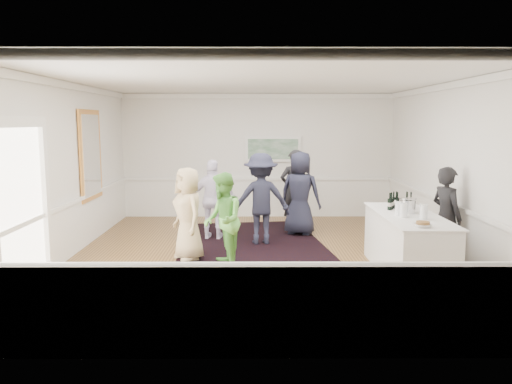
{
  "coord_description": "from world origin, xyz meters",
  "views": [
    {
      "loc": [
        -0.09,
        -8.97,
        2.48
      ],
      "look_at": [
        -0.06,
        0.2,
        1.19
      ],
      "focal_mm": 35.0,
      "sensor_mm": 36.0,
      "label": 1
    }
  ],
  "objects_px": {
    "serving_table": "(407,244)",
    "guest_dark_a": "(261,199)",
    "bartender": "(446,217)",
    "nut_bowl": "(423,224)",
    "guest_tan": "(188,214)",
    "guest_dark_b": "(294,190)",
    "guest_navy": "(300,193)",
    "ice_bucket": "(408,206)",
    "guest_green": "(223,220)",
    "guest_lilac": "(213,200)"
  },
  "relations": [
    {
      "from": "guest_tan",
      "to": "ice_bucket",
      "type": "height_order",
      "value": "guest_tan"
    },
    {
      "from": "guest_tan",
      "to": "nut_bowl",
      "type": "bearing_deg",
      "value": 32.1
    },
    {
      "from": "guest_tan",
      "to": "guest_green",
      "type": "height_order",
      "value": "guest_tan"
    },
    {
      "from": "guest_tan",
      "to": "guest_dark_b",
      "type": "height_order",
      "value": "guest_dark_b"
    },
    {
      "from": "bartender",
      "to": "ice_bucket",
      "type": "bearing_deg",
      "value": 88.68
    },
    {
      "from": "bartender",
      "to": "guest_lilac",
      "type": "relative_size",
      "value": 1.02
    },
    {
      "from": "serving_table",
      "to": "guest_dark_a",
      "type": "relative_size",
      "value": 1.32
    },
    {
      "from": "bartender",
      "to": "guest_lilac",
      "type": "bearing_deg",
      "value": 41.92
    },
    {
      "from": "bartender",
      "to": "guest_dark_a",
      "type": "distance_m",
      "value": 3.55
    },
    {
      "from": "serving_table",
      "to": "ice_bucket",
      "type": "bearing_deg",
      "value": 79.63
    },
    {
      "from": "guest_tan",
      "to": "guest_dark_a",
      "type": "distance_m",
      "value": 1.77
    },
    {
      "from": "ice_bucket",
      "to": "nut_bowl",
      "type": "relative_size",
      "value": 1.06
    },
    {
      "from": "serving_table",
      "to": "bartender",
      "type": "height_order",
      "value": "bartender"
    },
    {
      "from": "guest_tan",
      "to": "guest_lilac",
      "type": "distance_m",
      "value": 1.62
    },
    {
      "from": "serving_table",
      "to": "nut_bowl",
      "type": "xyz_separation_m",
      "value": [
        -0.1,
        -0.96,
        0.53
      ]
    },
    {
      "from": "bartender",
      "to": "guest_navy",
      "type": "bearing_deg",
      "value": 21.06
    },
    {
      "from": "guest_lilac",
      "to": "guest_navy",
      "type": "bearing_deg",
      "value": -161.75
    },
    {
      "from": "guest_navy",
      "to": "ice_bucket",
      "type": "xyz_separation_m",
      "value": [
        1.52,
        -2.73,
        0.18
      ]
    },
    {
      "from": "guest_dark_b",
      "to": "nut_bowl",
      "type": "distance_m",
      "value": 4.58
    },
    {
      "from": "guest_dark_b",
      "to": "guest_lilac",
      "type": "bearing_deg",
      "value": 12.75
    },
    {
      "from": "guest_green",
      "to": "nut_bowl",
      "type": "distance_m",
      "value": 3.24
    },
    {
      "from": "guest_green",
      "to": "guest_dark_a",
      "type": "height_order",
      "value": "guest_dark_a"
    },
    {
      "from": "guest_dark_b",
      "to": "serving_table",
      "type": "bearing_deg",
      "value": 101.48
    },
    {
      "from": "guest_dark_a",
      "to": "nut_bowl",
      "type": "distance_m",
      "value": 3.78
    },
    {
      "from": "nut_bowl",
      "to": "serving_table",
      "type": "bearing_deg",
      "value": 84.27
    },
    {
      "from": "guest_dark_b",
      "to": "guest_navy",
      "type": "distance_m",
      "value": 0.49
    },
    {
      "from": "guest_navy",
      "to": "ice_bucket",
      "type": "relative_size",
      "value": 7.09
    },
    {
      "from": "guest_tan",
      "to": "guest_dark_b",
      "type": "relative_size",
      "value": 0.9
    },
    {
      "from": "guest_navy",
      "to": "nut_bowl",
      "type": "bearing_deg",
      "value": 131.8
    },
    {
      "from": "serving_table",
      "to": "guest_dark_b",
      "type": "relative_size",
      "value": 1.32
    },
    {
      "from": "serving_table",
      "to": "bartender",
      "type": "distance_m",
      "value": 0.97
    },
    {
      "from": "guest_tan",
      "to": "nut_bowl",
      "type": "height_order",
      "value": "guest_tan"
    },
    {
      "from": "guest_tan",
      "to": "guest_dark_a",
      "type": "xyz_separation_m",
      "value": [
        1.32,
        1.17,
        0.09
      ]
    },
    {
      "from": "guest_tan",
      "to": "guest_lilac",
      "type": "xyz_separation_m",
      "value": [
        0.33,
        1.59,
        0.01
      ]
    },
    {
      "from": "guest_lilac",
      "to": "guest_dark_b",
      "type": "height_order",
      "value": "guest_dark_b"
    },
    {
      "from": "guest_lilac",
      "to": "guest_dark_a",
      "type": "bearing_deg",
      "value": 163.36
    },
    {
      "from": "guest_dark_a",
      "to": "guest_tan",
      "type": "bearing_deg",
      "value": 33.92
    },
    {
      "from": "guest_dark_a",
      "to": "guest_dark_b",
      "type": "bearing_deg",
      "value": -128.67
    },
    {
      "from": "guest_dark_a",
      "to": "nut_bowl",
      "type": "bearing_deg",
      "value": 119.39
    },
    {
      "from": "bartender",
      "to": "nut_bowl",
      "type": "relative_size",
      "value": 7.01
    },
    {
      "from": "guest_dark_a",
      "to": "guest_navy",
      "type": "height_order",
      "value": "guest_dark_a"
    },
    {
      "from": "guest_tan",
      "to": "guest_dark_a",
      "type": "bearing_deg",
      "value": 100.83
    },
    {
      "from": "guest_dark_b",
      "to": "ice_bucket",
      "type": "bearing_deg",
      "value": 102.93
    },
    {
      "from": "guest_lilac",
      "to": "guest_navy",
      "type": "xyz_separation_m",
      "value": [
        1.87,
        0.41,
        0.07
      ]
    },
    {
      "from": "guest_tan",
      "to": "guest_dark_b",
      "type": "distance_m",
      "value": 3.25
    },
    {
      "from": "guest_dark_a",
      "to": "guest_dark_b",
      "type": "xyz_separation_m",
      "value": [
        0.79,
        1.31,
        -0.0
      ]
    },
    {
      "from": "guest_navy",
      "to": "ice_bucket",
      "type": "distance_m",
      "value": 3.13
    },
    {
      "from": "guest_green",
      "to": "nut_bowl",
      "type": "bearing_deg",
      "value": 55.41
    },
    {
      "from": "guest_lilac",
      "to": "guest_dark_b",
      "type": "distance_m",
      "value": 2.0
    },
    {
      "from": "bartender",
      "to": "guest_green",
      "type": "xyz_separation_m",
      "value": [
        -3.82,
        -0.06,
        -0.05
      ]
    }
  ]
}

